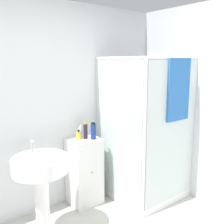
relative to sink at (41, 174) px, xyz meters
The scene contains 8 objects.
wall_back 0.80m from the sink, 62.59° to the left, with size 6.40×0.06×2.50m, color silver.
shower_enclosure 1.44m from the sink, ahead, with size 0.92×0.95×1.86m.
vanity_cabinet 0.80m from the sink, 23.18° to the left, with size 0.38×0.36×0.86m.
sink is the anchor object (origin of this frame).
soap_dispenser 0.74m from the sink, 26.09° to the left, with size 0.06×0.06×0.12m.
shampoo_bottle_tall_black 0.83m from the sink, 22.02° to the left, with size 0.05×0.05×0.21m.
shampoo_bottle_blue 0.86m from the sink, 14.88° to the left, with size 0.06×0.06×0.21m.
lotion_bottle_white 0.81m from the sink, 27.24° to the left, with size 0.04×0.04×0.16m.
Camera 1 is at (-1.23, -1.18, 1.80)m, focal length 42.00 mm.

